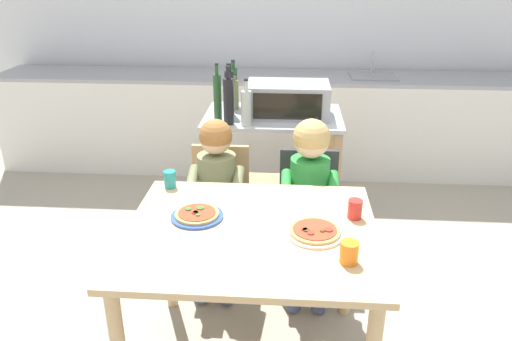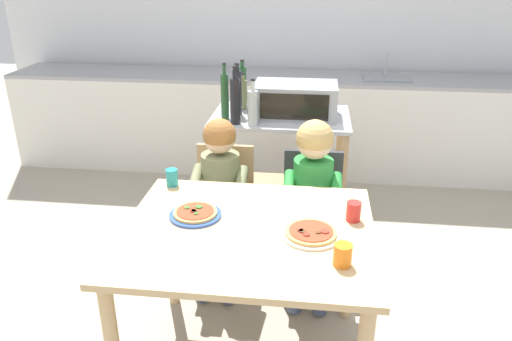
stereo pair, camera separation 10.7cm
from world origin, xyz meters
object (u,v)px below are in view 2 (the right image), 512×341
bottle_dark_olive_oil (237,92)px  drinking_cup_teal (172,177)px  bottle_squat_spirits (253,107)px  drinking_cup_orange (343,255)px  toaster_oven (295,100)px  child_in_green_shirt (312,188)px  bottle_slim_sauce (243,94)px  dining_chair_left (224,203)px  kitchen_island_cart (280,155)px  pizza_plate_blue_rimmed (195,214)px  dining_table (248,250)px  child_in_olive_shirt (219,185)px  pizza_plate_white (311,233)px  bottle_brown_beer (235,100)px  bottle_tall_green_wine (225,96)px  bottle_clear_vinegar (242,85)px  dining_chair_right (311,211)px  drinking_cup_red (354,211)px

bottle_dark_olive_oil → drinking_cup_teal: size_ratio=3.87×
bottle_squat_spirits → drinking_cup_orange: size_ratio=3.35×
toaster_oven → child_in_green_shirt: toaster_oven is taller
bottle_slim_sauce → dining_chair_left: (-0.02, -0.71, -0.49)m
kitchen_island_cart → bottle_dark_olive_oil: bottle_dark_olive_oil is taller
pizza_plate_blue_rimmed → child_in_green_shirt: bearing=44.7°
dining_table → child_in_olive_shirt: (-0.25, 0.64, 0.01)m
dining_chair_left → dining_table: bearing=-71.6°
kitchen_island_cart → bottle_squat_spirits: bearing=-124.3°
toaster_oven → pizza_plate_blue_rimmed: (-0.39, -1.26, -0.21)m
bottle_dark_olive_oil → pizza_plate_white: bottle_dark_olive_oil is taller
bottle_brown_beer → pizza_plate_blue_rimmed: bearing=-91.1°
bottle_tall_green_wine → child_in_green_shirt: bottle_tall_green_wine is taller
toaster_oven → drinking_cup_orange: (0.26, -1.58, -0.17)m
bottle_slim_sauce → bottle_tall_green_wine: 0.26m
bottle_dark_olive_oil → bottle_clear_vinegar: size_ratio=1.07×
kitchen_island_cart → bottle_slim_sauce: 0.50m
drinking_cup_teal → bottle_clear_vinegar: bearing=80.5°
bottle_squat_spirits → pizza_plate_white: size_ratio=1.20×
bottle_brown_beer → bottle_tall_green_wine: 0.12m
toaster_oven → dining_chair_left: toaster_oven is taller
child_in_green_shirt → drinking_cup_teal: 0.77m
drinking_cup_teal → kitchen_island_cart: bearing=62.7°
bottle_tall_green_wine → drinking_cup_orange: 1.64m
bottle_clear_vinegar → bottle_squat_spirits: 0.48m
toaster_oven → dining_chair_right: 0.81m
drinking_cup_red → kitchen_island_cart: bearing=109.0°
pizza_plate_white → drinking_cup_red: drinking_cup_red is taller
drinking_cup_orange → dining_table: bearing=150.2°
dining_chair_right → bottle_slim_sauce: bearing=124.3°
bottle_brown_beer → drinking_cup_orange: size_ratio=4.18×
bottle_dark_olive_oil → child_in_green_shirt: size_ratio=0.34×
dining_chair_right → dining_chair_left: bearing=176.2°
child_in_olive_shirt → drinking_cup_orange: child_in_olive_shirt is taller
child_in_olive_shirt → drinking_cup_red: (0.72, -0.51, 0.15)m
bottle_slim_sauce → drinking_cup_orange: bottle_slim_sauce is taller
kitchen_island_cart → child_in_green_shirt: size_ratio=0.89×
bottle_tall_green_wine → dining_chair_left: bottle_tall_green_wine is taller
toaster_oven → pizza_plate_white: toaster_oven is taller
bottle_clear_vinegar → drinking_cup_teal: bearing=-99.5°
toaster_oven → dining_table: size_ratio=0.49×
bottle_tall_green_wine → drinking_cup_teal: (-0.13, -0.83, -0.22)m
dining_table → child_in_green_shirt: bearing=65.8°
bottle_slim_sauce → pizza_plate_blue_rimmed: (-0.02, -1.38, -0.20)m
bottle_squat_spirits → dining_chair_right: bearing=-44.4°
child_in_olive_shirt → drinking_cup_teal: size_ratio=11.23×
dining_table → pizza_plate_white: 0.30m
bottle_slim_sauce → pizza_plate_white: size_ratio=1.02×
bottle_dark_olive_oil → dining_table: bottle_dark_olive_oil is taller
bottle_squat_spirits → dining_table: size_ratio=0.27×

